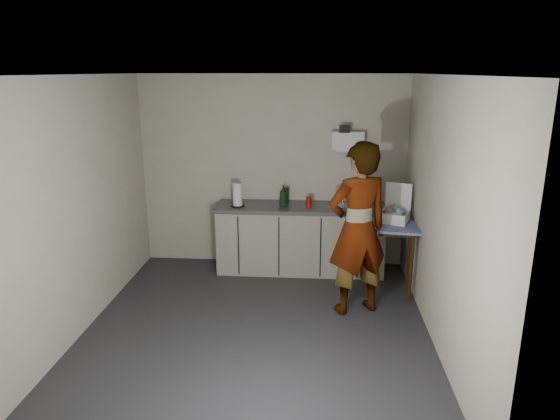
# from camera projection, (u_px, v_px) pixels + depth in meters

# --- Properties ---
(ground) EXTENTS (4.00, 4.00, 0.00)m
(ground) POSITION_uv_depth(u_px,v_px,m) (256.00, 330.00, 5.24)
(ground) COLOR #2D2D33
(ground) RESTS_ON ground
(wall_back) EXTENTS (3.60, 0.02, 2.60)m
(wall_back) POSITION_uv_depth(u_px,v_px,m) (273.00, 172.00, 6.80)
(wall_back) COLOR beige
(wall_back) RESTS_ON ground
(wall_right) EXTENTS (0.02, 4.00, 2.60)m
(wall_right) POSITION_uv_depth(u_px,v_px,m) (441.00, 216.00, 4.76)
(wall_right) COLOR beige
(wall_right) RESTS_ON ground
(wall_left) EXTENTS (0.02, 4.00, 2.60)m
(wall_left) POSITION_uv_depth(u_px,v_px,m) (78.00, 208.00, 5.02)
(wall_left) COLOR beige
(wall_left) RESTS_ON ground
(ceiling) EXTENTS (3.60, 4.00, 0.01)m
(ceiling) POSITION_uv_depth(u_px,v_px,m) (253.00, 75.00, 4.54)
(ceiling) COLOR silver
(ceiling) RESTS_ON wall_back
(kitchen_counter) EXTENTS (2.24, 0.62, 0.91)m
(kitchen_counter) POSITION_uv_depth(u_px,v_px,m) (300.00, 240.00, 6.73)
(kitchen_counter) COLOR black
(kitchen_counter) RESTS_ON ground
(wall_shelf) EXTENTS (0.42, 0.18, 0.37)m
(wall_shelf) POSITION_uv_depth(u_px,v_px,m) (348.00, 141.00, 6.54)
(wall_shelf) COLOR white
(wall_shelf) RESTS_ON ground
(side_table) EXTENTS (0.75, 0.75, 0.88)m
(side_table) POSITION_uv_depth(u_px,v_px,m) (390.00, 232.00, 5.99)
(side_table) COLOR #311F0B
(side_table) RESTS_ON ground
(standing_man) EXTENTS (0.83, 0.71, 1.94)m
(standing_man) POSITION_uv_depth(u_px,v_px,m) (358.00, 229.00, 5.43)
(standing_man) COLOR #B2A593
(standing_man) RESTS_ON ground
(soap_bottle) EXTENTS (0.12, 0.12, 0.28)m
(soap_bottle) POSITION_uv_depth(u_px,v_px,m) (283.00, 196.00, 6.53)
(soap_bottle) COLOR black
(soap_bottle) RESTS_ON kitchen_counter
(soda_can) EXTENTS (0.07, 0.07, 0.14)m
(soda_can) POSITION_uv_depth(u_px,v_px,m) (309.00, 202.00, 6.53)
(soda_can) COLOR red
(soda_can) RESTS_ON kitchen_counter
(dark_bottle) EXTENTS (0.07, 0.07, 0.23)m
(dark_bottle) POSITION_uv_depth(u_px,v_px,m) (286.00, 196.00, 6.65)
(dark_bottle) COLOR black
(dark_bottle) RESTS_ON kitchen_counter
(paper_towel) EXTENTS (0.18, 0.18, 0.32)m
(paper_towel) POSITION_uv_depth(u_px,v_px,m) (238.00, 195.00, 6.52)
(paper_towel) COLOR black
(paper_towel) RESTS_ON kitchen_counter
(dish_rack) EXTENTS (0.36, 0.27, 0.25)m
(dish_rack) POSITION_uv_depth(u_px,v_px,m) (348.00, 202.00, 6.55)
(dish_rack) COLOR silver
(dish_rack) RESTS_ON kitchen_counter
(bakery_box) EXTENTS (0.41, 0.42, 0.44)m
(bakery_box) POSITION_uv_depth(u_px,v_px,m) (395.00, 213.00, 6.01)
(bakery_box) COLOR white
(bakery_box) RESTS_ON side_table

